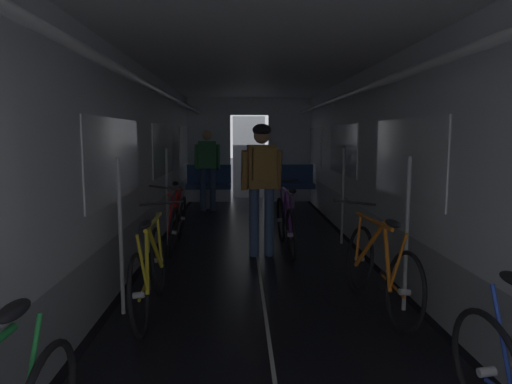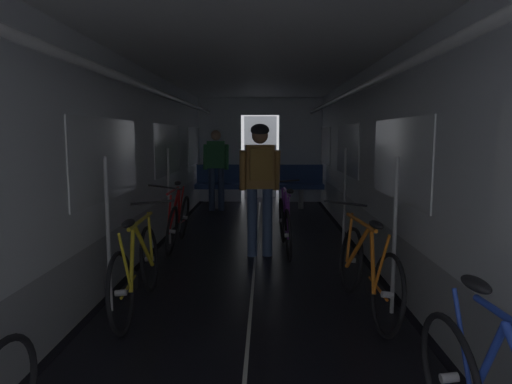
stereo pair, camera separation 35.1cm
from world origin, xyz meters
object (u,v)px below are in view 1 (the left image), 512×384
object	(u,v)px
bicycle_purple_in_aisle	(286,223)
person_standing_near_bench	(207,165)
bicycle_orange	(379,268)
bicycle_yellow	(150,271)
bicycle_red	(177,221)
person_cyclist_aisle	(262,175)
bench_seat_far_left	(209,182)
bench_seat_far_right	(291,182)

from	to	relation	value
bicycle_purple_in_aisle	person_standing_near_bench	size ratio (longest dim) A/B	1.00
bicycle_orange	bicycle_yellow	world-z (taller)	bicycle_orange
person_standing_near_bench	bicycle_yellow	bearing A→B (deg)	-91.35
bicycle_red	person_cyclist_aisle	bearing A→B (deg)	-22.97
person_standing_near_bench	bicycle_orange	bearing A→B (deg)	-70.76
person_cyclist_aisle	bicycle_purple_in_aisle	world-z (taller)	person_cyclist_aisle
person_standing_near_bench	bicycle_red	bearing A→B (deg)	-93.75
bench_seat_far_left	bench_seat_far_right	bearing A→B (deg)	0.00
bicycle_yellow	bicycle_purple_in_aisle	world-z (taller)	bicycle_yellow
bench_seat_far_left	bicycle_red	xyz separation A→B (m)	(-0.21, -3.56, -0.19)
bicycle_orange	person_cyclist_aisle	size ratio (longest dim) A/B	0.98
bench_seat_far_right	bicycle_red	world-z (taller)	same
bench_seat_far_left	bicycle_yellow	xyz separation A→B (m)	(-0.13, -5.94, -0.18)
person_cyclist_aisle	person_standing_near_bench	distance (m)	3.80
bicycle_yellow	person_cyclist_aisle	xyz separation A→B (m)	(1.09, 1.89, 0.69)
bench_seat_far_left	bicycle_red	size ratio (longest dim) A/B	0.58
bench_seat_far_left	bicycle_red	bearing A→B (deg)	-93.31
bicycle_red	bicycle_purple_in_aisle	xyz separation A→B (m)	(1.51, -0.23, 0.00)
bicycle_yellow	bicycle_red	bearing A→B (deg)	91.86
bench_seat_far_right	bicycle_purple_in_aisle	size ratio (longest dim) A/B	0.58
bench_seat_far_right	person_cyclist_aisle	distance (m)	4.17
person_cyclist_aisle	bicycle_yellow	bearing A→B (deg)	-120.02
person_standing_near_bench	bench_seat_far_right	bearing A→B (deg)	11.83
bench_seat_far_right	person_cyclist_aisle	bearing A→B (deg)	-101.66
bench_seat_far_right	bicycle_red	distance (m)	4.09
bench_seat_far_right	bicycle_purple_in_aisle	xyz separation A→B (m)	(-0.50, -3.79, -0.18)
bench_seat_far_left	bicycle_purple_in_aisle	world-z (taller)	bench_seat_far_left
bench_seat_far_right	bicycle_purple_in_aisle	bearing A→B (deg)	-97.46
bicycle_red	bicycle_orange	bearing A→B (deg)	-47.97
bicycle_yellow	person_standing_near_bench	distance (m)	5.60
bicycle_red	bicycle_purple_in_aisle	world-z (taller)	bicycle_red
bicycle_orange	bicycle_yellow	bearing A→B (deg)	180.00
bench_seat_far_right	bicycle_red	size ratio (longest dim) A/B	0.58
bench_seat_far_left	person_cyclist_aisle	bearing A→B (deg)	-76.61
bicycle_orange	bicycle_yellow	xyz separation A→B (m)	(-2.07, 0.00, 0.00)
bicycle_orange	person_cyclist_aisle	world-z (taller)	person_cyclist_aisle
bench_seat_far_right	bicycle_yellow	world-z (taller)	bench_seat_far_right
bicycle_orange	person_standing_near_bench	world-z (taller)	person_standing_near_bench
bicycle_red	person_cyclist_aisle	xyz separation A→B (m)	(1.17, -0.50, 0.69)
bench_seat_far_left	bicycle_orange	xyz separation A→B (m)	(1.95, -5.94, -0.19)
person_cyclist_aisle	bench_seat_far_right	bearing A→B (deg)	78.34
bicycle_red	bicycle_yellow	bearing A→B (deg)	-88.14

